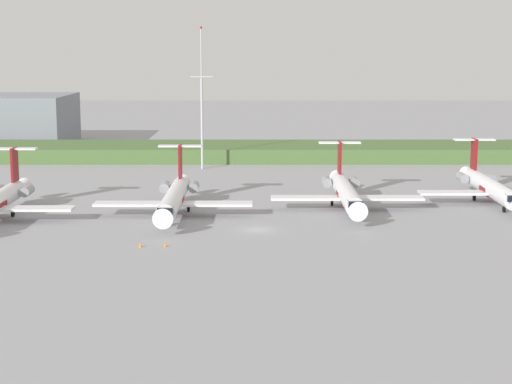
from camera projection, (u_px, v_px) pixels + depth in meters
ground_plane at (256, 192)px, 142.55m from camera, size 500.00×500.00×0.00m
grass_berm at (256, 151)px, 185.54m from camera, size 320.00×20.00×3.09m
regional_jet_second at (173, 197)px, 123.21m from camera, size 22.81×31.00×9.00m
regional_jet_third at (345, 191)px, 128.01m from camera, size 22.81×31.00×9.00m
regional_jet_fourth at (489, 187)px, 132.51m from camera, size 22.81×31.00×9.00m
antenna_mast at (201, 111)px, 167.82m from camera, size 4.40×0.50×28.17m
safety_cone_front_marker at (140, 245)px, 103.06m from camera, size 0.44×0.44×0.55m
safety_cone_mid_marker at (164, 244)px, 103.40m from camera, size 0.44×0.44×0.55m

